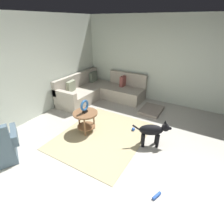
% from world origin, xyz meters
% --- Properties ---
extents(ground_plane, '(6.00, 6.00, 0.10)m').
position_xyz_m(ground_plane, '(0.00, 0.00, -0.05)').
color(ground_plane, '#B7B2A8').
extents(wall_back, '(6.00, 0.12, 2.70)m').
position_xyz_m(wall_back, '(0.00, 2.94, 1.35)').
color(wall_back, silver).
rests_on(wall_back, ground_plane).
extents(wall_right, '(0.12, 6.00, 2.70)m').
position_xyz_m(wall_right, '(2.94, 0.00, 1.35)').
color(wall_right, silver).
rests_on(wall_right, ground_plane).
extents(area_rug, '(2.30, 1.90, 0.01)m').
position_xyz_m(area_rug, '(0.15, 0.70, 0.01)').
color(area_rug, tan).
rests_on(area_rug, ground_plane).
extents(sectional_couch, '(2.20, 2.25, 0.88)m').
position_xyz_m(sectional_couch, '(1.99, 2.01, 0.29)').
color(sectional_couch, '#B2A899').
rests_on(sectional_couch, ground_plane).
extents(side_table, '(0.60, 0.60, 0.54)m').
position_xyz_m(side_table, '(0.12, 1.16, 0.42)').
color(side_table, brown).
rests_on(side_table, ground_plane).
extents(torus_sculpture, '(0.28, 0.08, 0.33)m').
position_xyz_m(torus_sculpture, '(0.12, 1.16, 0.71)').
color(torus_sculpture, black).
rests_on(torus_sculpture, side_table).
extents(dog_bed_mat, '(0.80, 0.60, 0.09)m').
position_xyz_m(dog_bed_mat, '(1.98, 0.08, 0.04)').
color(dog_bed_mat, gray).
rests_on(dog_bed_mat, ground_plane).
extents(dog, '(0.44, 0.78, 0.63)m').
position_xyz_m(dog, '(0.42, -0.45, 0.38)').
color(dog, black).
rests_on(dog, ground_plane).
extents(dog_toy_ball, '(0.09, 0.09, 0.09)m').
position_xyz_m(dog_toy_ball, '(0.74, 0.13, 0.04)').
color(dog_toy_ball, blue).
rests_on(dog_toy_ball, ground_plane).
extents(dog_toy_rope, '(0.18, 0.11, 0.05)m').
position_xyz_m(dog_toy_rope, '(-0.80, -0.95, 0.03)').
color(dog_toy_rope, blue).
rests_on(dog_toy_rope, ground_plane).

